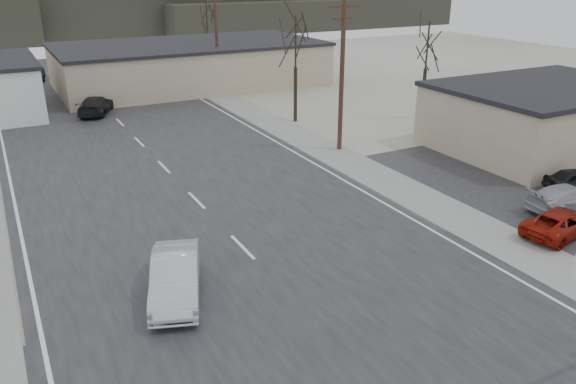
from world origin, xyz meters
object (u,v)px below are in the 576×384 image
object	(u,v)px
sedan_crossing	(175,277)
car_parked_silver	(569,198)
car_far_a	(96,105)
car_parked_red	(560,223)
car_far_b	(35,72)

from	to	relation	value
sedan_crossing	car_parked_silver	world-z (taller)	sedan_crossing
car_far_a	car_parked_red	xyz separation A→B (m)	(14.41, -33.40, -0.17)
car_far_a	car_far_b	xyz separation A→B (m)	(-2.92, 18.81, 0.05)
car_far_b	car_parked_silver	size ratio (longest dim) A/B	1.03
car_far_a	car_parked_red	distance (m)	36.37
sedan_crossing	car_parked_silver	size ratio (longest dim) A/B	1.08
car_far_b	sedan_crossing	bearing A→B (deg)	-81.89
sedan_crossing	car_parked_silver	xyz separation A→B (m)	(19.87, -1.56, -0.16)
sedan_crossing	car_parked_red	xyz separation A→B (m)	(17.07, -3.25, -0.23)
car_parked_red	car_parked_silver	distance (m)	3.27
car_far_b	car_parked_red	bearing A→B (deg)	-63.84
sedan_crossing	car_parked_red	size ratio (longest dim) A/B	1.16
car_parked_silver	car_far_a	bearing A→B (deg)	35.09
car_far_a	car_parked_silver	xyz separation A→B (m)	(17.21, -31.71, -0.10)
car_parked_silver	sedan_crossing	bearing A→B (deg)	92.12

